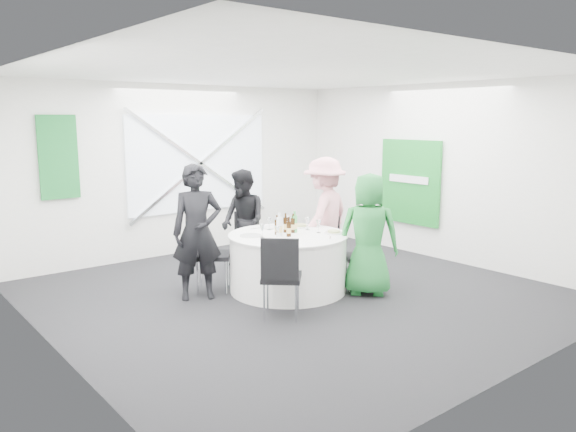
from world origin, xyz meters
TOP-DOWN VIEW (x-y plane):
  - floor at (0.00, 0.00)m, footprint 6.00×6.00m
  - ceiling at (0.00, 0.00)m, footprint 6.00×6.00m
  - wall_back at (0.00, 3.00)m, footprint 6.00×0.00m
  - wall_front at (0.00, -3.00)m, footprint 6.00×0.00m
  - wall_left at (-3.00, 0.00)m, footprint 0.00×6.00m
  - wall_right at (3.00, 0.00)m, footprint 0.00×6.00m
  - window_panel at (0.30, 2.96)m, footprint 2.60×0.03m
  - window_brace_a at (0.30, 2.92)m, footprint 2.63×0.05m
  - window_brace_b at (0.30, 2.92)m, footprint 2.63×0.05m
  - green_banner at (-2.00, 2.95)m, footprint 0.55×0.04m
  - green_sign at (2.94, 0.60)m, footprint 0.05×1.20m
  - banquet_table at (0.00, 0.20)m, footprint 1.56×1.56m
  - chair_back at (0.17, 1.30)m, footprint 0.46×0.47m
  - chair_back_left at (-0.86, 0.85)m, footprint 0.63×0.63m
  - chair_back_right at (0.99, 0.57)m, footprint 0.49×0.49m
  - chair_front_right at (0.85, -0.42)m, footprint 0.57×0.57m
  - chair_front_left at (-0.76, -0.61)m, footprint 0.62×0.62m
  - person_man_back_left at (-1.08, 0.66)m, footprint 0.73×0.62m
  - person_man_back at (0.07, 1.33)m, footprint 0.45×0.76m
  - person_woman_pink at (0.97, 0.55)m, footprint 1.21×0.86m
  - person_woman_green at (0.71, -0.56)m, footprint 0.89×0.90m
  - plate_back at (0.08, 0.69)m, footprint 0.28×0.28m
  - plate_back_left at (-0.45, 0.40)m, footprint 0.28×0.28m
  - plate_back_right at (0.44, 0.46)m, footprint 0.25×0.25m
  - plate_front_right at (0.49, -0.15)m, footprint 0.25×0.25m
  - plate_front_left at (-0.47, -0.12)m, footprint 0.26×0.26m
  - napkin at (-0.45, -0.12)m, footprint 0.20×0.17m
  - beer_bottle_a at (-0.13, 0.27)m, footprint 0.06×0.06m
  - beer_bottle_b at (0.04, 0.31)m, footprint 0.06×0.06m
  - beer_bottle_c at (0.12, 0.24)m, footprint 0.06×0.06m
  - beer_bottle_d at (-0.09, 0.08)m, footprint 0.06×0.06m
  - green_water_bottle at (0.14, 0.24)m, footprint 0.08×0.08m
  - clear_water_bottle at (-0.17, 0.16)m, footprint 0.08×0.08m
  - wine_glass_a at (0.25, 0.51)m, footprint 0.07×0.07m
  - wine_glass_b at (-0.03, 0.57)m, footprint 0.07×0.07m
  - wine_glass_c at (0.40, 0.27)m, footprint 0.07×0.07m
  - wine_glass_d at (-0.38, 0.25)m, footprint 0.07×0.07m
  - wine_glass_e at (0.38, 0.02)m, footprint 0.07×0.07m
  - wine_glass_f at (-0.32, 0.02)m, footprint 0.07×0.07m
  - fork_a at (0.20, 0.74)m, footprint 0.15×0.02m
  - knife_a at (-0.12, 0.76)m, footprint 0.15×0.03m
  - fork_b at (0.28, -0.30)m, footprint 0.11×0.12m
  - knife_b at (0.54, 0.01)m, footprint 0.10×0.13m
  - fork_c at (0.56, 0.35)m, footprint 0.09×0.13m
  - knife_c at (0.42, 0.59)m, footprint 0.08×0.14m

SIDE VIEW (x-z plane):
  - floor at x=0.00m, z-range 0.00..0.00m
  - banquet_table at x=0.00m, z-range 0.00..0.76m
  - chair_back_right at x=0.99m, z-range 0.07..0.90m
  - chair_back at x=0.17m, z-range 0.08..0.97m
  - chair_front_right at x=0.85m, z-range 0.08..0.98m
  - chair_front_left at x=-0.76m, z-range 0.08..1.05m
  - chair_back_left at x=-0.86m, z-range 0.09..1.08m
  - person_man_back at x=0.07m, z-range 0.00..1.52m
  - fork_a at x=0.20m, z-range 0.76..0.77m
  - knife_a at x=-0.12m, z-range 0.76..0.77m
  - fork_b at x=0.28m, z-range 0.76..0.77m
  - knife_b at x=0.54m, z-range 0.76..0.77m
  - fork_c at x=0.56m, z-range 0.76..0.77m
  - knife_c at x=0.42m, z-range 0.76..0.77m
  - plate_back at x=0.08m, z-range 0.76..0.77m
  - plate_back_left at x=-0.45m, z-range 0.76..0.77m
  - plate_front_left at x=-0.47m, z-range 0.76..0.77m
  - plate_back_right at x=0.44m, z-range 0.76..0.80m
  - plate_front_right at x=0.49m, z-range 0.76..0.80m
  - person_woman_green at x=0.71m, z-range 0.00..1.58m
  - napkin at x=-0.45m, z-range 0.78..0.82m
  - person_woman_pink at x=0.97m, z-range 0.00..1.70m
  - person_man_back_left at x=-1.08m, z-range 0.00..1.70m
  - beer_bottle_c at x=0.12m, z-range 0.73..0.98m
  - beer_bottle_d at x=-0.09m, z-range 0.73..0.98m
  - beer_bottle_a at x=-0.13m, z-range 0.73..0.99m
  - beer_bottle_b at x=0.04m, z-range 0.73..0.99m
  - green_water_bottle at x=0.14m, z-range 0.73..1.01m
  - clear_water_bottle at x=-0.17m, z-range 0.73..1.03m
  - wine_glass_a at x=0.25m, z-range 0.80..0.97m
  - wine_glass_b at x=-0.03m, z-range 0.80..0.97m
  - wine_glass_c at x=0.40m, z-range 0.80..0.97m
  - wine_glass_d at x=-0.38m, z-range 0.80..0.97m
  - wine_glass_e at x=0.38m, z-range 0.80..0.97m
  - wine_glass_f at x=-0.32m, z-range 0.80..0.97m
  - green_sign at x=2.94m, z-range 0.50..1.90m
  - wall_back at x=0.00m, z-range -1.60..4.40m
  - wall_front at x=0.00m, z-range -1.60..4.40m
  - wall_left at x=-3.00m, z-range -1.60..4.40m
  - wall_right at x=3.00m, z-range -1.60..4.40m
  - window_panel at x=0.30m, z-range 0.70..2.30m
  - window_brace_a at x=0.30m, z-range 0.58..2.42m
  - window_brace_b at x=0.30m, z-range 0.58..2.42m
  - green_banner at x=-2.00m, z-range 1.10..2.30m
  - ceiling at x=0.00m, z-range 2.80..2.80m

